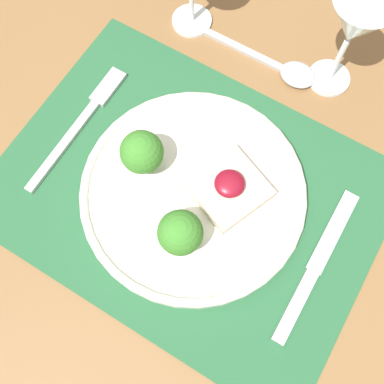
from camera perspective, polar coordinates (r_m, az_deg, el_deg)
The scene contains 8 objects.
ground_plane at distance 1.34m, azimuth -0.21°, elevation -10.98°, with size 8.00×8.00×0.00m, color gray.
dining_table at distance 0.68m, azimuth -0.41°, elevation -2.48°, with size 1.45×1.11×0.76m.
placemat at distance 0.60m, azimuth -0.47°, elevation -0.12°, with size 0.50×0.37×0.00m, color #235633.
dinner_plate at distance 0.58m, azimuth -0.19°, elevation -0.18°, with size 0.30×0.30×0.08m.
fork at distance 0.66m, azimuth -13.61°, elevation 8.99°, with size 0.02×0.22×0.01m.
knife at distance 0.59m, azimuth 14.91°, elevation -10.07°, with size 0.02×0.22×0.01m.
spoon at distance 0.70m, azimuth 11.59°, elevation 15.13°, with size 0.20×0.04×0.02m.
wine_glass_near at distance 0.62m, azimuth 19.99°, elevation 19.24°, with size 0.08×0.08×0.16m.
Camera 1 is at (0.11, -0.17, 1.33)m, focal length 42.00 mm.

